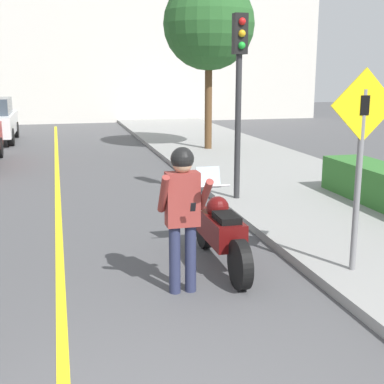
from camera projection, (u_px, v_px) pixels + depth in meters
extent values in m
cube|color=yellow|center=(59.00, 229.00, 9.30)|extent=(0.12, 36.00, 0.01)
cube|color=beige|center=(62.00, 26.00, 27.26)|extent=(28.00, 1.20, 9.81)
cylinder|color=black|center=(240.00, 264.00, 6.69)|extent=(0.14, 0.64, 0.64)
cylinder|color=black|center=(205.00, 227.00, 8.27)|extent=(0.14, 0.64, 0.64)
cube|color=#510C0C|center=(221.00, 228.00, 7.43)|extent=(0.40, 1.15, 0.36)
sphere|color=#510C0C|center=(218.00, 207.00, 7.52)|extent=(0.32, 0.32, 0.32)
cube|color=black|center=(227.00, 218.00, 7.14)|extent=(0.28, 0.48, 0.10)
cylinder|color=silver|center=(210.00, 186.00, 7.87)|extent=(0.62, 0.03, 0.03)
cube|color=silver|center=(208.00, 177.00, 7.91)|extent=(0.36, 0.12, 0.31)
cylinder|color=#282D4C|center=(175.00, 260.00, 6.54)|extent=(0.14, 0.14, 0.86)
cylinder|color=#282D4C|center=(191.00, 258.00, 6.59)|extent=(0.14, 0.14, 0.86)
cube|color=maroon|center=(182.00, 199.00, 6.40)|extent=(0.40, 0.22, 0.66)
cylinder|color=maroon|center=(163.00, 194.00, 6.22)|extent=(0.09, 0.39, 0.51)
cylinder|color=maroon|center=(205.00, 195.00, 6.33)|extent=(0.09, 0.46, 0.46)
sphere|color=tan|center=(182.00, 163.00, 6.30)|extent=(0.24, 0.24, 0.24)
sphere|color=black|center=(182.00, 159.00, 6.29)|extent=(0.28, 0.28, 0.28)
cube|color=black|center=(193.00, 207.00, 6.15)|extent=(0.06, 0.05, 0.11)
cylinder|color=slate|center=(358.00, 183.00, 6.78)|extent=(0.08, 0.08, 2.33)
cube|color=yellow|center=(364.00, 105.00, 6.54)|extent=(0.91, 0.02, 0.91)
cube|color=black|center=(365.00, 105.00, 6.53)|extent=(0.12, 0.01, 0.24)
cylinder|color=#2D2D30|center=(238.00, 109.00, 10.58)|extent=(0.12, 0.12, 3.62)
cube|color=black|center=(240.00, 34.00, 10.25)|extent=(0.26, 0.22, 0.76)
sphere|color=red|center=(242.00, 21.00, 10.08)|extent=(0.14, 0.14, 0.14)
sphere|color=gold|center=(242.00, 33.00, 10.13)|extent=(0.14, 0.14, 0.14)
sphere|color=green|center=(242.00, 45.00, 10.18)|extent=(0.14, 0.14, 0.14)
cylinder|color=brown|center=(208.00, 103.00, 17.65)|extent=(0.24, 0.24, 2.99)
sphere|color=#285B28|center=(209.00, 24.00, 17.09)|extent=(2.94, 2.94, 2.94)
cylinder|color=black|center=(16.00, 130.00, 21.96)|extent=(0.22, 0.64, 0.64)
cylinder|color=black|center=(11.00, 137.00, 19.50)|extent=(0.22, 0.64, 0.64)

